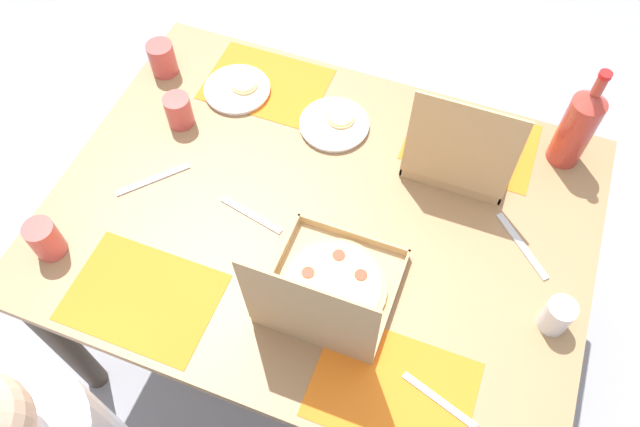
{
  "coord_description": "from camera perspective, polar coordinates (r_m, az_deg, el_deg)",
  "views": [
    {
      "loc": [
        -0.31,
        0.82,
        2.12
      ],
      "look_at": [
        0.0,
        0.0,
        0.74
      ],
      "focal_mm": 34.8,
      "sensor_mm": 36.0,
      "label": 1
    }
  ],
  "objects": [
    {
      "name": "soda_bottle",
      "position": [
        1.78,
        22.65,
        7.45
      ],
      "size": [
        0.09,
        0.09,
        0.32
      ],
      "color": "#B2382D",
      "rests_on": "dining_table"
    },
    {
      "name": "pizza_box_corner_right",
      "position": [
        1.47,
        0.75,
        -7.21
      ],
      "size": [
        0.3,
        0.32,
        0.34
      ],
      "color": "tan",
      "rests_on": "dining_table"
    },
    {
      "name": "fork_by_far_left",
      "position": [
        1.46,
        10.91,
        -16.52
      ],
      "size": [
        0.19,
        0.07,
        0.0
      ],
      "primitive_type": "cube",
      "rotation": [
        0.0,
        0.0,
        5.98
      ],
      "color": "#B7B7BC",
      "rests_on": "dining_table"
    },
    {
      "name": "placemat_far_right",
      "position": [
        1.58,
        -15.98,
        -7.38
      ],
      "size": [
        0.36,
        0.26,
        0.0
      ],
      "primitive_type": "cube",
      "color": "orange",
      "rests_on": "dining_table"
    },
    {
      "name": "pizza_box_center",
      "position": [
        1.74,
        12.84,
        5.72
      ],
      "size": [
        0.28,
        0.28,
        0.31
      ],
      "color": "tan",
      "rests_on": "dining_table"
    },
    {
      "name": "knife_by_near_right",
      "position": [
        1.75,
        -15.11,
        3.05
      ],
      "size": [
        0.15,
        0.17,
        0.0
      ],
      "primitive_type": "cube",
      "rotation": [
        0.0,
        0.0,
        0.84
      ],
      "color": "#B7B7BC",
      "rests_on": "dining_table"
    },
    {
      "name": "cup_spare",
      "position": [
        1.83,
        -12.86,
        9.2
      ],
      "size": [
        0.08,
        0.08,
        0.1
      ],
      "primitive_type": "cylinder",
      "color": "#BF4742",
      "rests_on": "dining_table"
    },
    {
      "name": "cup_clear_right",
      "position": [
        1.99,
        -14.3,
        13.65
      ],
      "size": [
        0.08,
        0.08,
        0.1
      ],
      "primitive_type": "cylinder",
      "color": "#BF4742",
      "rests_on": "dining_table"
    },
    {
      "name": "placemat_near_right",
      "position": [
        1.93,
        -4.95,
        11.77
      ],
      "size": [
        0.36,
        0.26,
        0.0
      ],
      "primitive_type": "cube",
      "color": "orange",
      "rests_on": "dining_table"
    },
    {
      "name": "fork_by_near_left",
      "position": [
        1.64,
        -6.33,
        -0.15
      ],
      "size": [
        0.19,
        0.06,
        0.0
      ],
      "primitive_type": "cube",
      "rotation": [
        0.0,
        0.0,
        2.93
      ],
      "color": "#B7B7BC",
      "rests_on": "dining_table"
    },
    {
      "name": "ground_plane",
      "position": [
        2.3,
        0.0,
        -9.95
      ],
      "size": [
        6.0,
        6.0,
        0.0
      ],
      "primitive_type": "plane",
      "color": "gray"
    },
    {
      "name": "plate_near_left",
      "position": [
        1.91,
        -7.55,
        11.26
      ],
      "size": [
        0.2,
        0.2,
        0.03
      ],
      "color": "white",
      "rests_on": "dining_table"
    },
    {
      "name": "cup_clear_left",
      "position": [
        1.55,
        20.96,
        -8.76
      ],
      "size": [
        0.07,
        0.07,
        0.1
      ],
      "primitive_type": "cylinder",
      "color": "silver",
      "rests_on": "dining_table"
    },
    {
      "name": "placemat_far_left",
      "position": [
        1.45,
        6.72,
        -15.75
      ],
      "size": [
        0.36,
        0.26,
        0.0
      ],
      "primitive_type": "cube",
      "color": "orange",
      "rests_on": "dining_table"
    },
    {
      "name": "knife_by_far_right",
      "position": [
        1.66,
        18.08,
        -2.83
      ],
      "size": [
        0.16,
        0.16,
        0.0
      ],
      "primitive_type": "cube",
      "rotation": [
        0.0,
        0.0,
        2.36
      ],
      "color": "#B7B7BC",
      "rests_on": "dining_table"
    },
    {
      "name": "placemat_near_left",
      "position": [
        1.83,
        13.74,
        6.4
      ],
      "size": [
        0.36,
        0.26,
        0.0
      ],
      "primitive_type": "cube",
      "color": "orange",
      "rests_on": "dining_table"
    },
    {
      "name": "dining_table",
      "position": [
        1.72,
        0.0,
        -1.83
      ],
      "size": [
        1.41,
        1.06,
        0.74
      ],
      "color": "#3F3328",
      "rests_on": "ground_plane"
    },
    {
      "name": "cup_red",
      "position": [
        1.68,
        -23.96,
        -2.17
      ],
      "size": [
        0.08,
        0.08,
        0.11
      ],
      "primitive_type": "cylinder",
      "color": "#BF4742",
      "rests_on": "dining_table"
    },
    {
      "name": "plate_near_right",
      "position": [
        1.81,
        1.38,
        8.23
      ],
      "size": [
        0.2,
        0.2,
        0.03
      ],
      "color": "white",
      "rests_on": "dining_table"
    }
  ]
}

